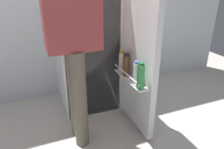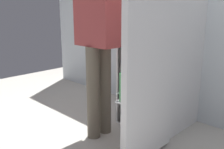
% 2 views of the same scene
% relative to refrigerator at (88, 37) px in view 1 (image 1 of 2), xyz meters
% --- Properties ---
extents(ground_plane, '(5.88, 5.88, 0.00)m').
position_rel_refrigerator_xyz_m(ground_plane, '(-0.03, -0.52, -0.80)').
color(ground_plane, '#B7B2A8').
extents(refrigerator, '(0.66, 1.23, 1.61)m').
position_rel_refrigerator_xyz_m(refrigerator, '(0.00, 0.00, 0.00)').
color(refrigerator, white).
rests_on(refrigerator, ground_plane).
extents(person, '(0.53, 0.74, 1.73)m').
position_rel_refrigerator_xyz_m(person, '(-0.26, -0.56, 0.24)').
color(person, '#665B4C').
rests_on(person, ground_plane).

